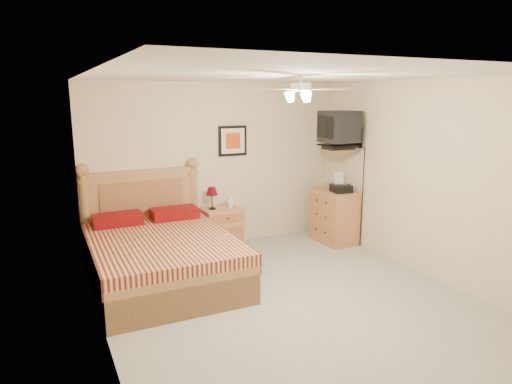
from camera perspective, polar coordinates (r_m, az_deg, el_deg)
floor at (r=5.39m, az=4.00°, el=-13.28°), size 4.50×4.50×0.00m
ceiling at (r=4.88m, az=4.43°, el=14.31°), size 4.00×4.50×0.04m
wall_back at (r=7.00m, az=-5.02°, el=3.30°), size 4.00×0.04×2.50m
wall_front at (r=3.31m, az=24.16°, el=-7.54°), size 4.00×0.04×2.50m
wall_left at (r=4.37m, az=-19.19°, el=-2.55°), size 0.04×4.50×2.50m
wall_right at (r=6.22m, az=20.41°, el=1.51°), size 0.04×4.50×2.50m
bed at (r=5.72m, az=-11.81°, el=-4.46°), size 1.67×2.19×1.41m
nightstand at (r=6.97m, az=-4.25°, el=-4.59°), size 0.60×0.46×0.63m
table_lamp at (r=6.84m, az=-5.52°, el=-0.76°), size 0.23×0.23×0.34m
lotion_bottle at (r=6.93m, az=-3.25°, el=-1.04°), size 0.10×0.10×0.22m
framed_picture at (r=7.03m, az=-2.94°, el=6.41°), size 0.46×0.04×0.46m
dresser at (r=7.37m, az=9.80°, el=-3.01°), size 0.52×0.73×0.84m
fax_machine at (r=7.15m, az=10.61°, el=1.16°), size 0.32×0.34×0.30m
magazine_lower at (r=7.45m, az=9.00°, el=0.58°), size 0.24×0.30×0.03m
magazine_upper at (r=7.47m, az=9.07°, el=0.81°), size 0.28×0.34×0.02m
wall_tv at (r=6.98m, az=11.34°, el=7.72°), size 0.56×0.46×0.58m
ceiling_fan at (r=4.71m, az=5.65°, el=12.68°), size 1.14×1.14×0.28m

